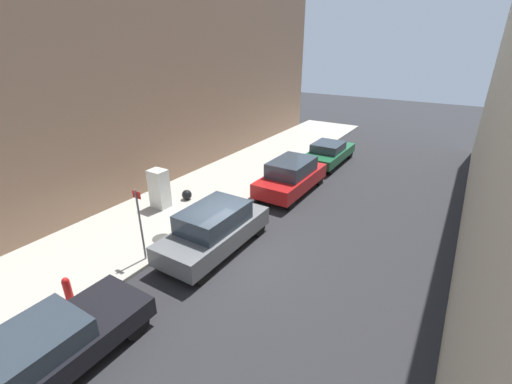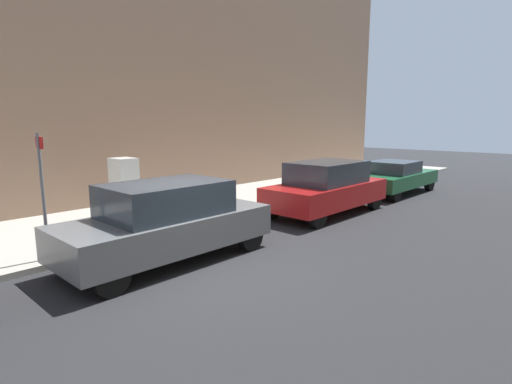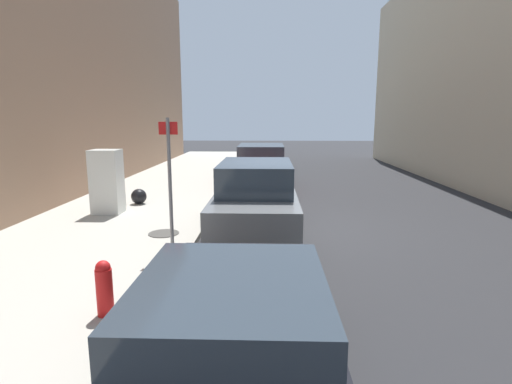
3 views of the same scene
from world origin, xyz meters
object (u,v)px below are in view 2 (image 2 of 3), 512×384
(discarded_refrigerator, at_px, (125,187))
(parked_sedan_green, at_px, (395,177))
(trash_bag, at_px, (167,204))
(parked_suv_red, at_px, (327,187))
(parked_suv_gray, at_px, (167,221))
(street_sign_post, at_px, (43,190))

(discarded_refrigerator, height_order, parked_sedan_green, discarded_refrigerator)
(discarded_refrigerator, bearing_deg, trash_bag, 68.81)
(trash_bag, distance_m, parked_suv_red, 5.24)
(discarded_refrigerator, relative_size, parked_suv_red, 0.39)
(parked_suv_gray, bearing_deg, discarded_refrigerator, 162.32)
(discarded_refrigerator, distance_m, parked_suv_gray, 4.40)
(trash_bag, bearing_deg, parked_sedan_green, 67.21)
(discarded_refrigerator, height_order, trash_bag, discarded_refrigerator)
(discarded_refrigerator, distance_m, parked_sedan_green, 10.92)
(parked_suv_red, bearing_deg, parked_suv_gray, -90.00)
(trash_bag, xyz_separation_m, parked_suv_gray, (3.72, -2.55, 0.52))
(discarded_refrigerator, bearing_deg, parked_suv_red, 49.20)
(street_sign_post, distance_m, parked_sedan_green, 13.42)
(trash_bag, bearing_deg, parked_suv_gray, -34.39)
(parked_sedan_green, bearing_deg, trash_bag, -112.79)
(parked_suv_red, bearing_deg, parked_sedan_green, 90.00)
(discarded_refrigerator, bearing_deg, parked_suv_gray, -17.68)
(discarded_refrigerator, relative_size, parked_sedan_green, 0.38)
(discarded_refrigerator, xyz_separation_m, parked_sedan_green, (4.19, 10.08, -0.29))
(parked_suv_gray, height_order, parked_sedan_green, parked_suv_gray)
(discarded_refrigerator, distance_m, street_sign_post, 4.18)
(discarded_refrigerator, height_order, parked_suv_gray, discarded_refrigerator)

